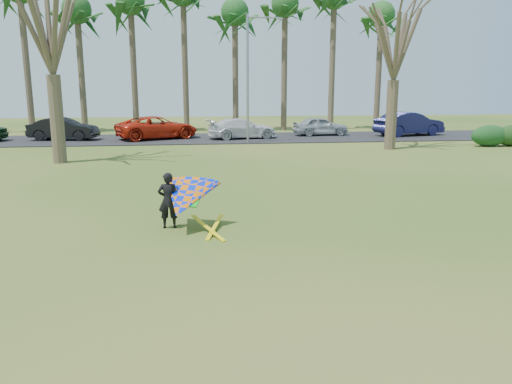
{
  "coord_description": "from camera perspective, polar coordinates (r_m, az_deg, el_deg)",
  "views": [
    {
      "loc": [
        -1.54,
        -10.14,
        3.75
      ],
      "look_at": [
        0.0,
        2.0,
        1.1
      ],
      "focal_mm": 35.0,
      "sensor_mm": 36.0,
      "label": 1
    }
  ],
  "objects": [
    {
      "name": "car_5",
      "position": [
        38.58,
        17.09,
        7.46
      ],
      "size": [
        5.47,
        3.09,
        1.71
      ],
      "primitive_type": "imported",
      "rotation": [
        0.0,
        0.0,
        1.83
      ],
      "color": "#161743",
      "rests_on": "parking_strip"
    },
    {
      "name": "car_4",
      "position": [
        37.41,
        7.38,
        7.5
      ],
      "size": [
        4.14,
        1.94,
        1.37
      ],
      "primitive_type": "imported",
      "rotation": [
        0.0,
        0.0,
        1.65
      ],
      "color": "#A1A8AE",
      "rests_on": "parking_strip"
    },
    {
      "name": "hedge_far",
      "position": [
        34.0,
        25.15,
        5.85
      ],
      "size": [
        2.38,
        1.12,
        1.32
      ],
      "primitive_type": "ellipsoid",
      "color": "#153B19",
      "rests_on": "ground"
    },
    {
      "name": "palm_6",
      "position": [
        41.64,
        -2.43,
        19.67
      ],
      "size": [
        4.84,
        4.84,
        10.84
      ],
      "color": "#4E3F2E",
      "rests_on": "ground"
    },
    {
      "name": "palm_3",
      "position": [
        42.35,
        -19.79,
        18.87
      ],
      "size": [
        4.84,
        4.84,
        10.84
      ],
      "color": "#4A3D2C",
      "rests_on": "ground"
    },
    {
      "name": "parking_strip",
      "position": [
        35.37,
        -4.72,
        6.13
      ],
      "size": [
        46.0,
        7.0,
        0.06
      ],
      "primitive_type": "cube",
      "color": "black",
      "rests_on": "ground"
    },
    {
      "name": "bare_tree_right",
      "position": [
        30.54,
        15.71,
        17.06
      ],
      "size": [
        6.27,
        6.27,
        9.21
      ],
      "color": "#473A2A",
      "rests_on": "ground"
    },
    {
      "name": "streetlight",
      "position": [
        32.36,
        -0.68,
        13.47
      ],
      "size": [
        2.28,
        0.18,
        8.0
      ],
      "color": "gray",
      "rests_on": "ground"
    },
    {
      "name": "palm_4",
      "position": [
        41.83,
        -14.16,
        20.24
      ],
      "size": [
        4.84,
        4.84,
        11.54
      ],
      "color": "#453729",
      "rests_on": "ground"
    },
    {
      "name": "palm_7",
      "position": [
        42.27,
        3.34,
        20.48
      ],
      "size": [
        4.84,
        4.84,
        11.54
      ],
      "color": "brown",
      "rests_on": "ground"
    },
    {
      "name": "bare_tree_left",
      "position": [
        26.15,
        -22.67,
        18.27
      ],
      "size": [
        6.6,
        6.6,
        9.7
      ],
      "color": "#4C3E2E",
      "rests_on": "ground"
    },
    {
      "name": "ground",
      "position": [
        10.92,
        1.33,
        -7.87
      ],
      "size": [
        100.0,
        100.0,
        0.0
      ],
      "primitive_type": "plane",
      "color": "#1C480F",
      "rests_on": "ground"
    },
    {
      "name": "car_2",
      "position": [
        35.33,
        -11.21,
        7.24
      ],
      "size": [
        6.13,
        4.63,
        1.55
      ],
      "primitive_type": "imported",
      "rotation": [
        0.0,
        0.0,
        1.99
      ],
      "color": "red",
      "rests_on": "parking_strip"
    },
    {
      "name": "kite_flyer",
      "position": [
        13.09,
        -8.23,
        -0.75
      ],
      "size": [
        2.13,
        2.39,
        2.02
      ],
      "color": "black",
      "rests_on": "ground"
    },
    {
      "name": "car_1",
      "position": [
        36.31,
        -21.14,
        6.75
      ],
      "size": [
        4.72,
        2.23,
        1.49
      ],
      "primitive_type": "imported",
      "rotation": [
        0.0,
        0.0,
        1.42
      ],
      "color": "black",
      "rests_on": "parking_strip"
    },
    {
      "name": "car_3",
      "position": [
        34.92,
        -1.6,
        7.28
      ],
      "size": [
        5.06,
        2.81,
        1.39
      ],
      "primitive_type": "imported",
      "rotation": [
        0.0,
        0.0,
        1.76
      ],
      "color": "silver",
      "rests_on": "parking_strip"
    },
    {
      "name": "palm_9",
      "position": [
        44.31,
        14.14,
        18.88
      ],
      "size": [
        4.84,
        4.84,
        10.84
      ],
      "color": "#4E3C2F",
      "rests_on": "ground"
    }
  ]
}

